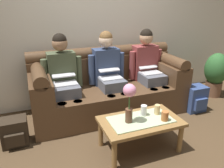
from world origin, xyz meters
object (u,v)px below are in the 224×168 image
cup_near_left (165,116)px  potted_plant (216,73)px  person_right (148,66)px  cup_near_right (144,110)px  couch (108,88)px  backpack_left (15,132)px  coffee_table (140,124)px  cup_far_center (157,109)px  person_left (63,75)px  flower_vase (129,97)px  backpack_right (195,99)px  person_middle (108,70)px

cup_near_left → potted_plant: (1.74, 1.03, -0.01)m
person_right → cup_near_right: (-0.58, -0.96, -0.21)m
couch → backpack_left: couch is taller
coffee_table → cup_far_center: 0.27m
person_left → cup_near_left: person_left is taller
person_left → cup_near_right: person_left is taller
flower_vase → couch: bearing=81.9°
backpack_left → potted_plant: potted_plant is taller
coffee_table → potted_plant: bearing=24.8°
cup_near_right → cup_near_left: bearing=-49.6°
coffee_table → couch: bearing=90.0°
person_left → potted_plant: size_ratio=1.57×
person_right → cup_near_right: person_right is taller
cup_near_right → backpack_left: cup_near_right is taller
flower_vase → potted_plant: flower_vase is taller
person_left → cup_near_right: (0.74, -0.96, -0.21)m
cup_near_right → cup_far_center: 0.16m
couch → cup_near_left: bearing=-78.4°
coffee_table → backpack_left: size_ratio=2.69×
person_left → person_right: same height
cup_near_left → backpack_right: size_ratio=0.27×
person_right → potted_plant: 1.34m
couch → person_right: bearing=-0.3°
backpack_left → potted_plant: bearing=5.3°
person_right → potted_plant: size_ratio=1.57×
person_middle → coffee_table: person_middle is taller
cup_near_left → backpack_left: cup_near_left is taller
person_middle → potted_plant: (1.97, -0.12, -0.23)m
couch → cup_near_right: couch is taller
flower_vase → person_right: bearing=52.1°
person_left → cup_near_left: bearing=-52.1°
person_left → backpack_right: bearing=-14.3°
coffee_table → person_right: bearing=57.4°
cup_near_left → backpack_left: 1.76m
person_right → potted_plant: (1.31, -0.12, -0.23)m
cup_near_right → person_middle: bearing=94.5°
person_left → person_middle: same height
coffee_table → backpack_left: coffee_table is taller
cup_near_left → backpack_right: cup_near_left is taller
person_middle → cup_far_center: size_ratio=10.59×
cup_near_left → cup_near_right: size_ratio=0.88×
couch → cup_far_center: couch is taller
person_right → backpack_right: bearing=-39.4°
cup_near_right → coffee_table: bearing=-137.5°
person_middle → cup_far_center: person_middle is taller
person_right → flower_vase: (-0.81, -1.04, 0.02)m
person_middle → coffee_table: size_ratio=1.36×
person_right → coffee_table: bearing=-122.6°
couch → backpack_left: 1.43m
cup_near_right → backpack_left: size_ratio=0.36×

